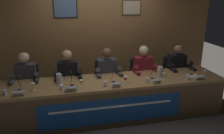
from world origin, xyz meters
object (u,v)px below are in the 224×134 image
at_px(water_cup_center, 105,84).
at_px(panelist_far_right, 178,68).
at_px(juice_glass_far_left, 33,85).
at_px(chair_center, 106,83).
at_px(nameplate_left, 70,89).
at_px(chair_right, 140,80).
at_px(juice_glass_right, 164,75).
at_px(microphone_far_left, 19,86).
at_px(water_pitcher_right_side, 160,71).
at_px(juice_glass_center, 125,79).
at_px(water_cup_far_right, 188,77).
at_px(conference_table, 113,94).
at_px(nameplate_right, 157,81).
at_px(nameplate_center, 116,85).
at_px(chair_far_right, 173,77).
at_px(document_stack_far_right, 194,76).
at_px(juice_glass_far_right, 205,72).
at_px(water_cup_left, 62,87).
at_px(panelist_center, 108,74).
at_px(panelist_left, 68,77).
at_px(nameplate_far_left, 18,94).
at_px(chair_far_left, 29,89).
at_px(nameplate_far_right, 200,78).
at_px(microphone_right, 152,74).
at_px(water_cup_far_left, 5,93).
at_px(water_cup_right, 147,80).
at_px(water_pitcher_left_side, 59,79).
at_px(microphone_left, 72,81).
at_px(microphone_far_right, 190,71).
at_px(panelist_far_left, 26,80).
at_px(microphone_center, 113,78).
at_px(panelist_right, 144,71).

xyz_separation_m(water_cup_center, panelist_far_right, (1.70, 0.65, -0.05)).
relative_size(juice_glass_far_left, chair_center, 0.14).
height_order(nameplate_left, chair_right, chair_right).
bearing_deg(juice_glass_right, microphone_far_left, 178.21).
bearing_deg(water_pitcher_right_side, microphone_far_left, -177.82).
height_order(juice_glass_center, juice_glass_right, same).
xyz_separation_m(juice_glass_far_left, panelist_far_right, (2.86, 0.57, -0.10)).
distance_m(juice_glass_center, water_cup_far_right, 1.17).
relative_size(microphone_far_left, juice_glass_center, 1.74).
distance_m(conference_table, nameplate_right, 0.80).
distance_m(nameplate_center, chair_far_right, 1.83).
bearing_deg(nameplate_left, document_stack_far_right, 4.80).
xyz_separation_m(juice_glass_far_left, water_cup_far_right, (2.70, -0.08, -0.05)).
xyz_separation_m(juice_glass_far_right, water_pitcher_right_side, (-0.81, 0.21, 0.01)).
height_order(water_cup_left, panelist_center, panelist_center).
bearing_deg(panelist_left, nameplate_far_left, -136.28).
bearing_deg(juice_glass_far_right, document_stack_far_right, 162.57).
bearing_deg(microphone_far_left, juice_glass_far_left, -18.49).
xyz_separation_m(chair_far_left, nameplate_far_left, (-0.01, -0.94, 0.33)).
bearing_deg(nameplate_far_right, nameplate_left, -179.69).
height_order(conference_table, microphone_right, microphone_right).
bearing_deg(water_cup_far_left, nameplate_left, -5.36).
bearing_deg(conference_table, water_cup_left, -172.67).
xyz_separation_m(nameplate_center, water_cup_center, (-0.16, 0.09, -0.00)).
height_order(water_cup_far_left, panelist_center, panelist_center).
distance_m(nameplate_left, panelist_center, 1.06).
bearing_deg(water_cup_right, water_pitcher_left_side, 170.97).
height_order(water_cup_far_left, juice_glass_right, juice_glass_right).
xyz_separation_m(water_cup_right, microphone_right, (0.15, 0.16, 0.04)).
relative_size(nameplate_right, water_pitcher_right_side, 0.75).
bearing_deg(panelist_center, juice_glass_far_right, -19.31).
relative_size(chair_far_left, chair_center, 1.00).
distance_m(panelist_left, nameplate_center, 1.06).
relative_size(microphone_left, microphone_far_right, 1.00).
bearing_deg(microphone_far_right, document_stack_far_right, -85.26).
distance_m(microphone_far_left, water_cup_right, 2.14).
bearing_deg(juice_glass_center, juice_glass_far_right, -0.33).
relative_size(nameplate_right, water_pitcher_left_side, 0.75).
bearing_deg(microphone_right, chair_far_right, 40.29).
distance_m(panelist_left, water_cup_right, 1.49).
bearing_deg(juice_glass_far_left, panelist_far_left, 108.93).
height_order(panelist_far_left, nameplate_left, panelist_far_left).
bearing_deg(microphone_far_left, water_cup_left, -12.34).
xyz_separation_m(panelist_center, microphone_center, (-0.01, -0.49, 0.09)).
bearing_deg(juice_glass_center, panelist_right, 46.55).
xyz_separation_m(water_cup_left, microphone_center, (0.88, 0.15, 0.04)).
height_order(nameplate_center, water_cup_right, water_cup_right).
relative_size(nameplate_left, juice_glass_far_right, 1.61).
height_order(water_cup_left, microphone_center, microphone_center).
relative_size(chair_right, panelist_right, 0.73).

